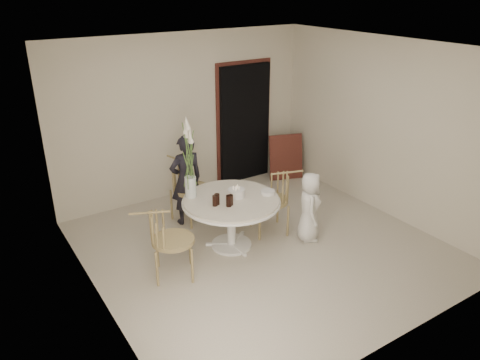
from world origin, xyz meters
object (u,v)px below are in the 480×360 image
boy (309,207)px  birthday_cake (236,193)px  table (231,206)px  flower_vase (190,164)px  girl (186,180)px  chair_left (162,234)px  chair_far (185,180)px  chair_right (278,193)px

boy → birthday_cake: size_ratio=4.43×
table → birthday_cake: (0.10, 0.02, 0.17)m
table → flower_vase: (-0.42, 0.36, 0.59)m
girl → table: bearing=102.5°
chair_left → chair_far: bearing=-12.7°
table → flower_vase: 0.80m
boy → chair_left: bearing=114.9°
birthday_cake → chair_left: bearing=-172.3°
chair_right → table: bearing=-71.4°
boy → flower_vase: bearing=94.2°
table → flower_vase: size_ratio=1.17×
chair_far → boy: 1.95m
chair_left → birthday_cake: (1.18, 0.16, 0.19)m
table → birthday_cake: bearing=10.8°
girl → birthday_cake: (0.28, -0.95, 0.09)m
chair_right → girl: girl is taller
chair_right → birthday_cake: size_ratio=4.05×
chair_left → girl: 1.43m
boy → table: bearing=100.0°
girl → boy: girl is taller
chair_far → chair_left: chair_far is taller
chair_left → birthday_cake: 1.20m
table → girl: 0.99m
chair_right → flower_vase: 1.41m
chair_far → boy: (1.15, -1.57, -0.11)m
table → chair_left: chair_left is taller
chair_right → chair_left: chair_right is taller
chair_left → birthday_cake: size_ratio=4.01×
boy → birthday_cake: 1.07m
girl → birthday_cake: girl is taller
boy → flower_vase: flower_vase is taller
chair_far → girl: size_ratio=0.68×
chair_left → girl: (0.90, 1.11, 0.10)m
table → chair_left: bearing=-172.5°
chair_left → flower_vase: size_ratio=0.81×
girl → chair_far: bearing=-106.7°
boy → birthday_cake: bearing=97.0°
table → chair_far: bearing=96.2°
chair_right → flower_vase: flower_vase is taller
table → chair_far: 1.15m
chair_right → birthday_cake: bearing=-72.7°
table → chair_right: size_ratio=1.43×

